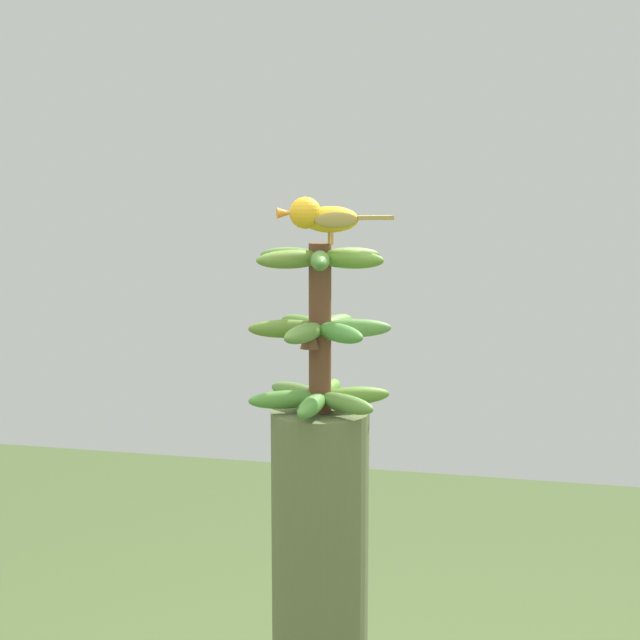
# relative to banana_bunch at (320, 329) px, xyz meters

# --- Properties ---
(banana_bunch) EXTENTS (0.27, 0.28, 0.33)m
(banana_bunch) POSITION_rel_banana_bunch_xyz_m (0.00, 0.00, 0.00)
(banana_bunch) COLOR brown
(banana_bunch) RESTS_ON banana_tree
(perched_bird) EXTENTS (0.21, 0.11, 0.09)m
(perched_bird) POSITION_rel_banana_bunch_xyz_m (0.01, -0.03, 0.21)
(perched_bird) COLOR #C68933
(perched_bird) RESTS_ON banana_bunch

